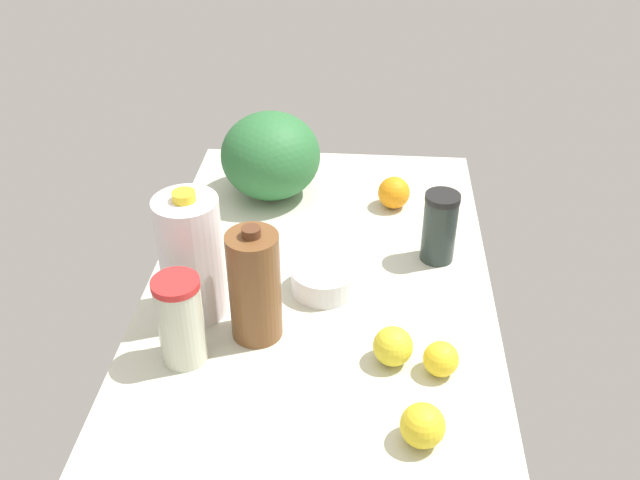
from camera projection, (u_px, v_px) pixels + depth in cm
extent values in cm
cube|color=beige|center=(320.00, 282.00, 160.89)|extent=(120.00, 76.00, 3.00)
ellipsoid|color=#2D6E38|center=(271.00, 156.00, 184.19)|extent=(25.78, 25.78, 22.47)
cylinder|color=beige|center=(181.00, 323.00, 133.82)|extent=(8.74, 8.74, 17.31)
cylinder|color=red|center=(175.00, 284.00, 128.55)|extent=(9.01, 9.01, 1.40)
cylinder|color=brown|center=(255.00, 286.00, 138.01)|extent=(10.23, 10.23, 23.59)
cylinder|color=#59331E|center=(251.00, 232.00, 130.85)|extent=(3.58, 3.58, 1.80)
cylinder|color=#283330|center=(439.00, 230.00, 161.64)|extent=(7.69, 7.69, 15.62)
cylinder|color=black|center=(443.00, 198.00, 156.84)|extent=(7.92, 7.92, 1.40)
cylinder|color=silver|center=(324.00, 279.00, 154.71)|extent=(14.26, 14.26, 5.54)
cylinder|color=white|center=(192.00, 258.00, 143.11)|extent=(12.97, 12.97, 26.89)
cylinder|color=yellow|center=(184.00, 196.00, 135.02)|extent=(4.54, 4.54, 1.80)
sphere|color=yellow|center=(423.00, 426.00, 119.58)|extent=(7.75, 7.75, 7.75)
sphere|color=yellow|center=(441.00, 359.00, 133.46)|extent=(6.77, 6.77, 6.77)
sphere|color=yellow|center=(393.00, 346.00, 135.63)|extent=(7.72, 7.72, 7.72)
sphere|color=orange|center=(394.00, 193.00, 182.63)|extent=(8.23, 8.23, 8.23)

